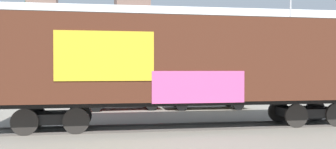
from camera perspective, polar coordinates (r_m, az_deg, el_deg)
ground_plane at (r=13.66m, az=2.49°, el=-8.64°), size 260.00×260.00×0.00m
track at (r=13.63m, az=2.01°, el=-8.49°), size 60.02×3.59×0.08m
freight_car at (r=13.51m, az=3.22°, el=2.03°), size 14.77×3.39×4.35m
flagpole at (r=27.23m, az=18.87°, el=8.88°), size 1.06×1.12×9.76m
hillside at (r=79.85m, az=-6.31°, el=3.96°), size 126.67×39.39×17.76m
parked_car_red at (r=19.95m, az=-7.50°, el=-3.30°), size 4.54×2.30×1.64m
parked_car_tan at (r=20.30m, az=6.10°, el=-3.24°), size 4.73×2.01×1.62m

